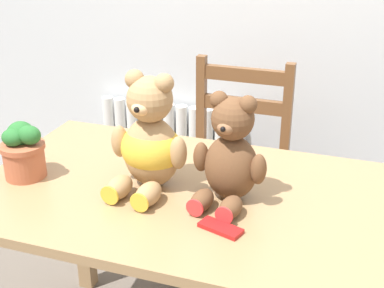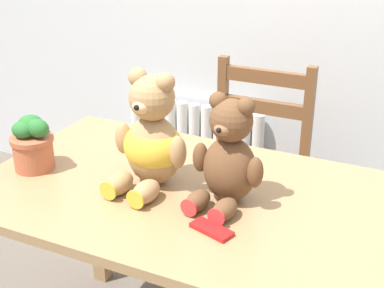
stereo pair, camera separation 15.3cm
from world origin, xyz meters
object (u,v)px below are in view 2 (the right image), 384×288
(teddy_bear_right, at_px, (228,158))
(potted_plant, at_px, (32,143))
(wooden_chair_behind, at_px, (251,172))
(teddy_bear_left, at_px, (152,141))
(chocolate_bar, at_px, (212,229))

(teddy_bear_right, height_order, potted_plant, teddy_bear_right)
(wooden_chair_behind, xyz_separation_m, teddy_bear_right, (0.17, -0.72, 0.41))
(teddy_bear_right, bearing_deg, potted_plant, 13.92)
(teddy_bear_left, distance_m, chocolate_bar, 0.34)
(wooden_chair_behind, xyz_separation_m, teddy_bear_left, (-0.08, -0.72, 0.42))
(wooden_chair_behind, bearing_deg, potted_plant, 59.29)
(chocolate_bar, bearing_deg, potted_plant, 171.69)
(potted_plant, xyz_separation_m, chocolate_bar, (0.66, -0.10, -0.08))
(wooden_chair_behind, bearing_deg, chocolate_bar, 102.15)
(teddy_bear_left, distance_m, potted_plant, 0.40)
(teddy_bear_right, bearing_deg, wooden_chair_behind, -69.23)
(teddy_bear_left, xyz_separation_m, teddy_bear_right, (0.24, -0.00, -0.01))
(potted_plant, bearing_deg, chocolate_bar, -8.31)
(teddy_bear_left, bearing_deg, wooden_chair_behind, -90.36)
(teddy_bear_right, height_order, chocolate_bar, teddy_bear_right)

